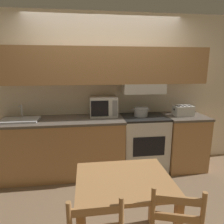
{
  "coord_description": "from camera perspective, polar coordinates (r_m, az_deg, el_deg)",
  "views": [
    {
      "loc": [
        -0.32,
        -3.35,
        1.7
      ],
      "look_at": [
        0.05,
        -0.56,
        1.06
      ],
      "focal_mm": 32.0,
      "sensor_mm": 36.0,
      "label": 1
    }
  ],
  "objects": [
    {
      "name": "lower_counter_right_stub",
      "position": [
        3.66,
        19.6,
        -7.82
      ],
      "size": [
        0.66,
        0.65,
        0.91
      ],
      "color": "tan",
      "rests_on": "ground_plane"
    },
    {
      "name": "lower_counter_main",
      "position": [
        3.3,
        -13.63,
        -9.7
      ],
      "size": [
        1.89,
        0.65,
        0.91
      ],
      "color": "tan",
      "rests_on": "ground_plane"
    },
    {
      "name": "cooking_pot",
      "position": [
        3.28,
        8.29,
        0.1
      ],
      "size": [
        0.31,
        0.23,
        0.14
      ],
      "color": "#B7BABF",
      "rests_on": "stove_range"
    },
    {
      "name": "microwave",
      "position": [
        3.25,
        -2.47,
        1.58
      ],
      "size": [
        0.44,
        0.32,
        0.31
      ],
      "color": "silver",
      "rests_on": "lower_counter_main"
    },
    {
      "name": "wall_back",
      "position": [
        3.32,
        -1.72,
        8.79
      ],
      "size": [
        5.66,
        0.38,
        2.55
      ],
      "color": "silver",
      "rests_on": "ground_plane"
    },
    {
      "name": "toaster",
      "position": [
        3.49,
        19.62,
        0.4
      ],
      "size": [
        0.31,
        0.22,
        0.16
      ],
      "color": "silver",
      "rests_on": "lower_counter_right_stub"
    },
    {
      "name": "ground_plane",
      "position": [
        3.77,
        -1.93,
        -14.01
      ],
      "size": [
        16.0,
        16.0,
        0.0
      ],
      "primitive_type": "plane",
      "color": "#7F664C"
    },
    {
      "name": "dining_table",
      "position": [
        1.92,
        3.39,
        -21.78
      ],
      "size": [
        0.83,
        0.67,
        0.75
      ],
      "color": "#B27F4C",
      "rests_on": "ground_plane"
    },
    {
      "name": "stove_range",
      "position": [
        3.43,
        8.99,
        -8.63
      ],
      "size": [
        0.72,
        0.59,
        0.91
      ],
      "color": "silver",
      "rests_on": "ground_plane"
    },
    {
      "name": "sink_basin",
      "position": [
        3.29,
        -24.86,
        -2.0
      ],
      "size": [
        0.55,
        0.36,
        0.22
      ],
      "color": "#B7BABF",
      "rests_on": "lower_counter_main"
    }
  ]
}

